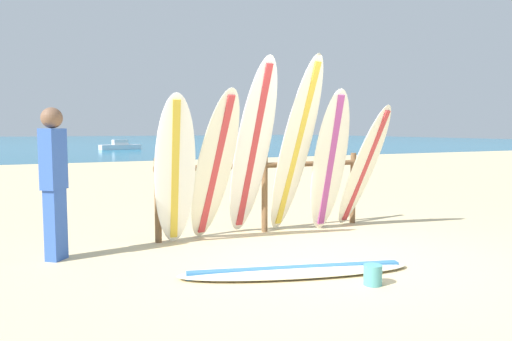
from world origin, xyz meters
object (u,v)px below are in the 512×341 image
at_px(surfboard_rack, 265,182).
at_px(surfboard_leaning_left, 215,167).
at_px(small_boat_offshore, 120,146).
at_px(surfboard_lying_on_sand, 296,270).
at_px(sand_bucket, 373,275).
at_px(surfboard_leaning_center_left, 252,149).
at_px(beachgoer_standing, 54,177).
at_px(surfboard_leaning_right, 364,167).
at_px(surfboard_leaning_center, 296,147).
at_px(surfboard_leaning_center_right, 330,162).
at_px(surfboard_leaning_far_left, 175,171).

xyz_separation_m(surfboard_rack, surfboard_leaning_left, (-0.92, -0.38, 0.27)).
relative_size(surfboard_rack, small_boat_offshore, 1.07).
xyz_separation_m(surfboard_lying_on_sand, sand_bucket, (0.50, -0.65, 0.07)).
bearing_deg(surfboard_leaning_left, surfboard_leaning_center_left, 11.72).
height_order(surfboard_leaning_center_left, sand_bucket, surfboard_leaning_center_left).
relative_size(surfboard_rack, surfboard_leaning_left, 1.61).
bearing_deg(small_boat_offshore, beachgoer_standing, -100.71).
distance_m(surfboard_leaning_right, surfboard_lying_on_sand, 2.76).
bearing_deg(surfboard_leaning_center, surfboard_leaning_left, 179.93).
bearing_deg(surfboard_lying_on_sand, surfboard_leaning_right, 36.97).
height_order(surfboard_leaning_right, small_boat_offshore, surfboard_leaning_right).
relative_size(surfboard_leaning_center_right, surfboard_lying_on_sand, 0.82).
bearing_deg(surfboard_lying_on_sand, surfboard_leaning_left, 100.86).
xyz_separation_m(surfboard_leaning_far_left, surfboard_leaning_center, (1.76, -0.01, 0.28)).
bearing_deg(surfboard_lying_on_sand, surfboard_rack, 72.96).
bearing_deg(surfboard_lying_on_sand, surfboard_leaning_center_right, 47.04).
relative_size(surfboard_leaning_center_right, sand_bucket, 10.40).
bearing_deg(beachgoer_standing, small_boat_offshore, 79.29).
bearing_deg(surfboard_leaning_center_left, sand_bucket, -85.32).
bearing_deg(sand_bucket, surfboard_leaning_center_right, 66.43).
height_order(surfboard_leaning_left, surfboard_lying_on_sand, surfboard_leaning_left).
distance_m(surfboard_rack, surfboard_leaning_left, 1.04).
bearing_deg(surfboard_leaning_right, sand_bucket, -125.51).
bearing_deg(surfboard_lying_on_sand, sand_bucket, -52.83).
xyz_separation_m(surfboard_leaning_center, surfboard_leaning_center_right, (0.55, -0.04, -0.22)).
distance_m(surfboard_leaning_left, small_boat_offshore, 30.40).
distance_m(surfboard_leaning_far_left, surfboard_leaning_center, 1.79).
height_order(beachgoer_standing, sand_bucket, beachgoer_standing).
height_order(surfboard_leaning_left, surfboard_leaning_center, surfboard_leaning_center).
bearing_deg(small_boat_offshore, surfboard_leaning_center_right, -93.71).
distance_m(surfboard_leaning_left, surfboard_leaning_center_left, 0.66).
bearing_deg(beachgoer_standing, surfboard_lying_on_sand, -36.00).
distance_m(surfboard_leaning_center, small_boat_offshore, 30.28).
bearing_deg(surfboard_lying_on_sand, surfboard_leaning_center_left, 80.28).
bearing_deg(sand_bucket, surfboard_rack, 87.47).
bearing_deg(surfboard_leaning_far_left, surfboard_leaning_center, -0.31).
bearing_deg(surfboard_rack, small_boat_offshore, 84.60).
relative_size(surfboard_leaning_center, surfboard_lying_on_sand, 0.99).
xyz_separation_m(surfboard_leaning_right, sand_bucket, (-1.58, -2.22, -0.84)).
height_order(surfboard_leaning_center_left, beachgoer_standing, surfboard_leaning_center_left).
relative_size(surfboard_rack, beachgoer_standing, 1.85).
xyz_separation_m(surfboard_leaning_center, small_boat_offshore, (2.51, 30.16, -1.01)).
height_order(surfboard_rack, surfboard_lying_on_sand, surfboard_rack).
height_order(surfboard_leaning_left, sand_bucket, surfboard_leaning_left).
relative_size(surfboard_leaning_center, small_boat_offshore, 0.83).
distance_m(surfboard_lying_on_sand, sand_bucket, 0.82).
distance_m(surfboard_rack, surfboard_leaning_far_left, 1.52).
bearing_deg(sand_bucket, small_boat_offshore, 84.83).
distance_m(surfboard_rack, surfboard_lying_on_sand, 2.21).
height_order(surfboard_leaning_right, sand_bucket, surfboard_leaning_right).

